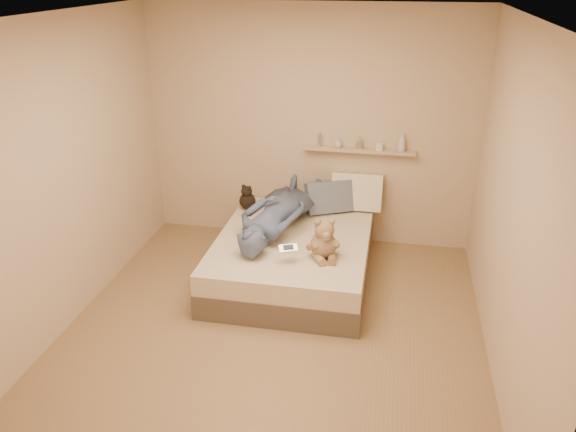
% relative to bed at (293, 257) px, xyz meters
% --- Properties ---
extents(room, '(3.80, 3.80, 3.80)m').
position_rel_bed_xyz_m(room, '(0.00, -0.93, 1.08)').
color(room, '#8B6847').
rests_on(room, ground).
extents(bed, '(1.50, 1.90, 0.45)m').
position_rel_bed_xyz_m(bed, '(0.00, 0.00, 0.00)').
color(bed, brown).
rests_on(bed, floor).
extents(game_console, '(0.18, 0.13, 0.06)m').
position_rel_bed_xyz_m(game_console, '(0.05, -0.53, 0.38)').
color(game_console, silver).
rests_on(game_console, bed).
extents(teddy_bear, '(0.32, 0.33, 0.40)m').
position_rel_bed_xyz_m(teddy_bear, '(0.35, -0.38, 0.39)').
color(teddy_bear, '#946E51').
rests_on(teddy_bear, bed).
extents(dark_plush, '(0.18, 0.18, 0.28)m').
position_rel_bed_xyz_m(dark_plush, '(-0.63, 0.60, 0.35)').
color(dark_plush, black).
rests_on(dark_plush, bed).
extents(pillow_cream, '(0.55, 0.26, 0.43)m').
position_rel_bed_xyz_m(pillow_cream, '(0.55, 0.83, 0.43)').
color(pillow_cream, beige).
rests_on(pillow_cream, bed).
extents(pillow_grey, '(0.55, 0.43, 0.37)m').
position_rel_bed_xyz_m(pillow_grey, '(0.26, 0.69, 0.40)').
color(pillow_grey, slate).
rests_on(pillow_grey, bed).
extents(person, '(0.87, 1.68, 0.38)m').
position_rel_bed_xyz_m(person, '(-0.19, 0.18, 0.42)').
color(person, '#4D5D79').
rests_on(person, bed).
extents(wall_shelf, '(1.20, 0.12, 0.03)m').
position_rel_bed_xyz_m(wall_shelf, '(0.55, 0.91, 0.88)').
color(wall_shelf, tan).
rests_on(wall_shelf, wall_back).
extents(shelf_bottles, '(0.95, 0.11, 0.20)m').
position_rel_bed_xyz_m(shelf_bottles, '(0.65, 0.91, 0.96)').
color(shelf_bottles, silver).
rests_on(shelf_bottles, wall_shelf).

